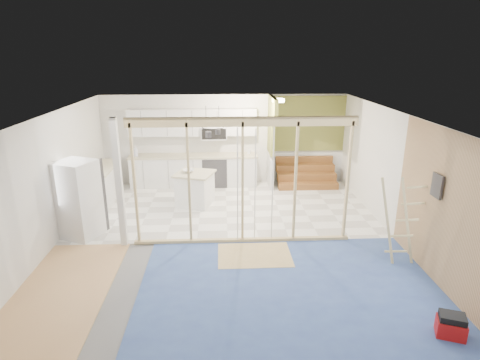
{
  "coord_description": "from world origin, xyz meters",
  "views": [
    {
      "loc": [
        -0.12,
        -7.47,
        3.76
      ],
      "look_at": [
        0.28,
        0.6,
        1.16
      ],
      "focal_mm": 30.0,
      "sensor_mm": 36.0,
      "label": 1
    }
  ],
  "objects_px": {
    "fridge": "(79,200)",
    "island": "(195,189)",
    "toolbox": "(451,326)",
    "ladder": "(400,221)"
  },
  "relations": [
    {
      "from": "fridge",
      "to": "island",
      "type": "height_order",
      "value": "fridge"
    },
    {
      "from": "fridge",
      "to": "island",
      "type": "distance_m",
      "value": 2.88
    },
    {
      "from": "fridge",
      "to": "toolbox",
      "type": "bearing_deg",
      "value": -6.27
    },
    {
      "from": "island",
      "to": "ladder",
      "type": "distance_m",
      "value": 5.0
    },
    {
      "from": "fridge",
      "to": "ladder",
      "type": "distance_m",
      "value": 6.33
    },
    {
      "from": "fridge",
      "to": "toolbox",
      "type": "height_order",
      "value": "fridge"
    },
    {
      "from": "fridge",
      "to": "ladder",
      "type": "xyz_separation_m",
      "value": [
        6.17,
        -1.42,
        0.01
      ]
    },
    {
      "from": "toolbox",
      "to": "ladder",
      "type": "bearing_deg",
      "value": 108.68
    },
    {
      "from": "fridge",
      "to": "ladder",
      "type": "bearing_deg",
      "value": 10.47
    },
    {
      "from": "ladder",
      "to": "fridge",
      "type": "bearing_deg",
      "value": -168.47
    }
  ]
}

